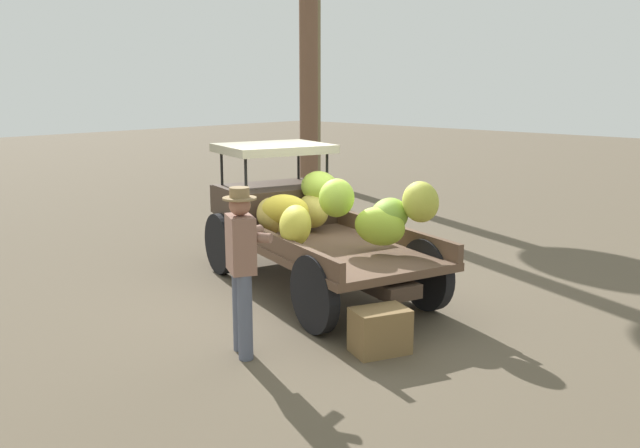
{
  "coord_description": "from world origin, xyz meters",
  "views": [
    {
      "loc": [
        -5.98,
        6.24,
        2.77
      ],
      "look_at": [
        -0.01,
        -0.1,
        0.94
      ],
      "focal_mm": 37.95,
      "sensor_mm": 36.0,
      "label": 1
    }
  ],
  "objects": [
    {
      "name": "farmer",
      "position": [
        -0.88,
        1.97,
        1.0
      ],
      "size": [
        0.57,
        0.54,
        1.75
      ],
      "rotation": [
        0.0,
        0.0,
        -2.06
      ],
      "color": "slate",
      "rests_on": "ground"
    },
    {
      "name": "ground_plane",
      "position": [
        0.0,
        0.0,
        0.0
      ],
      "size": [
        60.0,
        60.0,
        0.0
      ],
      "primitive_type": "plane",
      "color": "brown"
    },
    {
      "name": "truck",
      "position": [
        0.48,
        -0.26,
        0.94
      ],
      "size": [
        4.66,
        2.76,
        1.89
      ],
      "rotation": [
        0.0,
        0.0,
        -0.29
      ],
      "color": "#3F2F24",
      "rests_on": "ground"
    },
    {
      "name": "wooden_crate",
      "position": [
        -1.88,
        0.97,
        0.24
      ],
      "size": [
        0.59,
        0.69,
        0.47
      ],
      "primitive_type": "cube",
      "rotation": [
        0.0,
        0.0,
        1.16
      ],
      "color": "brown",
      "rests_on": "ground"
    }
  ]
}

